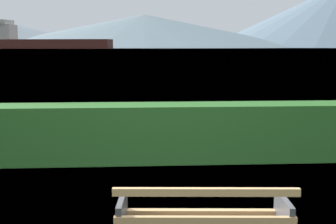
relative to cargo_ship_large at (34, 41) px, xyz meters
name	(u,v)px	position (x,y,z in m)	size (l,w,h in m)	color
water_surface	(145,49)	(80.09, 6.12, -5.72)	(620.00, 620.00, 0.00)	slate
hedge_row	(174,132)	(80.09, -297.42, -5.22)	(10.02, 0.70, 1.01)	#2D6B28
cargo_ship_large	(34,41)	(0.00, 0.00, 0.00)	(99.55, 32.81, 20.47)	#471E19
distant_hills	(187,23)	(135.05, 227.89, 24.92)	(851.91, 398.08, 82.25)	gray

